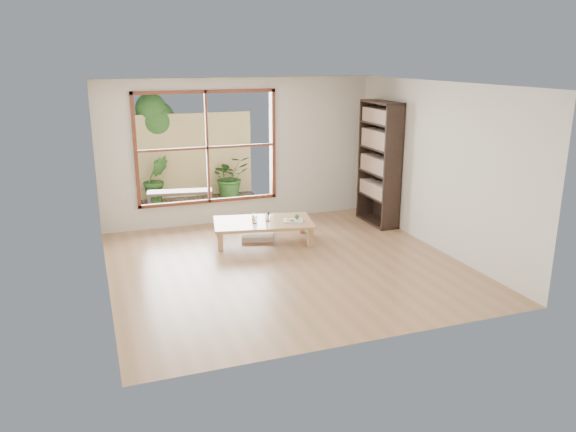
# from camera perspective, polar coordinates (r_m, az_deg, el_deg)

# --- Properties ---
(ground) EXTENTS (5.00, 5.00, 0.00)m
(ground) POSITION_cam_1_polar(r_m,az_deg,el_deg) (8.32, -0.28, -4.90)
(ground) COLOR #AA7755
(ground) RESTS_ON ground
(low_table) EXTENTS (1.74, 1.18, 0.35)m
(low_table) POSITION_cam_1_polar(r_m,az_deg,el_deg) (9.22, -2.54, -0.78)
(low_table) COLOR #B37D57
(low_table) RESTS_ON ground
(floor_cushion) EXTENTS (0.66, 0.66, 0.08)m
(floor_cushion) POSITION_cam_1_polar(r_m,az_deg,el_deg) (9.50, -3.10, -1.97)
(floor_cushion) COLOR beige
(floor_cushion) RESTS_ON ground
(bookshelf) EXTENTS (0.35, 0.99, 2.20)m
(bookshelf) POSITION_cam_1_polar(r_m,az_deg,el_deg) (10.21, 9.26, 5.27)
(bookshelf) COLOR black
(bookshelf) RESTS_ON ground
(glass_tall) EXTENTS (0.07, 0.07, 0.13)m
(glass_tall) POSITION_cam_1_polar(r_m,az_deg,el_deg) (9.08, -3.36, -0.35)
(glass_tall) COLOR silver
(glass_tall) RESTS_ON low_table
(glass_mid) EXTENTS (0.08, 0.08, 0.11)m
(glass_mid) POSITION_cam_1_polar(r_m,az_deg,el_deg) (9.20, -2.06, -0.17)
(glass_mid) COLOR silver
(glass_mid) RESTS_ON low_table
(glass_short) EXTENTS (0.07, 0.07, 0.09)m
(glass_short) POSITION_cam_1_polar(r_m,az_deg,el_deg) (9.34, -1.99, 0.01)
(glass_short) COLOR silver
(glass_short) RESTS_ON low_table
(glass_small) EXTENTS (0.07, 0.07, 0.09)m
(glass_small) POSITION_cam_1_polar(r_m,az_deg,el_deg) (9.29, -3.48, -0.09)
(glass_small) COLOR silver
(glass_small) RESTS_ON low_table
(food_tray) EXTENTS (0.37, 0.32, 0.10)m
(food_tray) POSITION_cam_1_polar(r_m,az_deg,el_deg) (9.20, 0.59, -0.37)
(food_tray) COLOR white
(food_tray) RESTS_ON low_table
(deck) EXTENTS (2.80, 2.00, 0.05)m
(deck) POSITION_cam_1_polar(r_m,az_deg,el_deg) (11.46, -9.12, 0.79)
(deck) COLOR #342B26
(deck) RESTS_ON ground
(garden_bench) EXTENTS (1.29, 0.55, 0.39)m
(garden_bench) POSITION_cam_1_polar(r_m,az_deg,el_deg) (11.19, -10.94, 2.24)
(garden_bench) COLOR black
(garden_bench) RESTS_ON deck
(bamboo_fence) EXTENTS (2.80, 0.06, 1.80)m
(bamboo_fence) POSITION_cam_1_polar(r_m,az_deg,el_deg) (12.23, -10.21, 6.03)
(bamboo_fence) COLOR #DBBB70
(bamboo_fence) RESTS_ON ground
(shrub_right) EXTENTS (0.92, 0.83, 0.89)m
(shrub_right) POSITION_cam_1_polar(r_m,az_deg,el_deg) (12.11, -5.90, 4.03)
(shrub_right) COLOR #315921
(shrub_right) RESTS_ON deck
(shrub_left) EXTENTS (0.58, 0.49, 0.98)m
(shrub_left) POSITION_cam_1_polar(r_m,az_deg,el_deg) (11.90, -13.26, 3.68)
(shrub_left) COLOR #315921
(shrub_left) RESTS_ON deck
(garden_tree) EXTENTS (1.04, 0.85, 2.22)m
(garden_tree) POSITION_cam_1_polar(r_m,az_deg,el_deg) (12.33, -13.77, 9.32)
(garden_tree) COLOR #4C3D2D
(garden_tree) RESTS_ON ground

